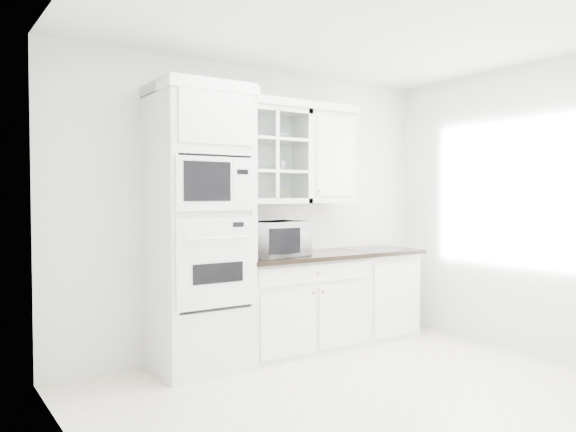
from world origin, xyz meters
TOP-DOWN VIEW (x-y plane):
  - ground at (0.00, 0.00)m, footprint 4.00×3.50m
  - room_shell at (0.00, 0.43)m, footprint 4.00×3.50m
  - oven_column at (-0.75, 1.42)m, footprint 0.76×0.68m
  - base_cabinet_run at (0.28, 1.45)m, footprint 1.32×0.67m
  - extra_base_cabinet at (1.28, 1.45)m, footprint 0.72×0.67m
  - upper_cabinet_glass at (0.03, 1.58)m, footprint 0.80×0.33m
  - upper_cabinet_solid at (0.71, 1.58)m, footprint 0.55×0.33m
  - crown_molding at (-0.07, 1.56)m, footprint 2.14×0.38m
  - countertop_microwave at (-0.01, 1.40)m, footprint 0.64×0.56m
  - bowl_a at (-0.19, 1.60)m, footprint 0.27×0.27m
  - bowl_b at (0.16, 1.58)m, footprint 0.20×0.20m
  - cup_a at (-0.12, 1.60)m, footprint 0.15×0.15m
  - cup_b at (0.18, 1.59)m, footprint 0.13×0.13m

SIDE VIEW (x-z plane):
  - ground at x=0.00m, z-range 0.00..0.01m
  - base_cabinet_run at x=0.28m, z-range 0.00..0.92m
  - extra_base_cabinet at x=1.28m, z-range 0.00..0.92m
  - countertop_microwave at x=-0.01m, z-range 0.92..1.24m
  - oven_column at x=-0.75m, z-range 0.00..2.40m
  - cup_b at x=0.18m, z-range 1.71..1.81m
  - cup_a at x=-0.12m, z-range 1.71..1.82m
  - room_shell at x=0.00m, z-range 0.43..3.13m
  - upper_cabinet_glass at x=0.03m, z-range 1.40..2.30m
  - upper_cabinet_solid at x=0.71m, z-range 1.40..2.30m
  - bowl_b at x=0.16m, z-range 2.01..2.06m
  - bowl_a at x=-0.19m, z-range 2.01..2.06m
  - crown_molding at x=-0.07m, z-range 2.30..2.37m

